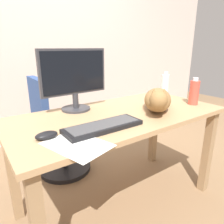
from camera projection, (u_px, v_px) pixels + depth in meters
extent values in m
plane|color=#846647|center=(119.00, 201.00, 1.60)|extent=(8.00, 8.00, 0.00)
cube|color=beige|center=(40.00, 33.00, 2.41)|extent=(6.00, 0.04, 2.60)
cube|color=tan|center=(120.00, 115.00, 1.39)|extent=(1.44, 0.70, 0.03)
cube|color=#977752|center=(207.00, 152.00, 1.64)|extent=(0.06, 0.06, 0.69)
cube|color=#977752|center=(12.00, 174.00, 1.36)|extent=(0.06, 0.06, 0.69)
cube|color=#977752|center=(154.00, 129.00, 2.09)|extent=(0.06, 0.06, 0.69)
cylinder|color=black|center=(65.00, 167.00, 2.01)|extent=(0.48, 0.48, 0.04)
cylinder|color=black|center=(64.00, 149.00, 1.95)|extent=(0.06, 0.06, 0.45)
cylinder|color=navy|center=(62.00, 124.00, 1.88)|extent=(0.44, 0.44, 0.06)
cube|color=navy|center=(38.00, 102.00, 1.70)|extent=(0.06, 0.35, 0.40)
cylinder|color=#333338|center=(76.00, 109.00, 1.46)|extent=(0.20, 0.20, 0.01)
cylinder|color=#333338|center=(76.00, 101.00, 1.44)|extent=(0.04, 0.04, 0.10)
cube|color=#333338|center=(74.00, 72.00, 1.38)|extent=(0.48, 0.04, 0.30)
cube|color=black|center=(75.00, 72.00, 1.37)|extent=(0.45, 0.02, 0.27)
cube|color=black|center=(103.00, 127.00, 1.12)|extent=(0.44, 0.15, 0.02)
cube|color=#444447|center=(103.00, 124.00, 1.11)|extent=(0.40, 0.12, 0.00)
ellipsoid|color=olive|center=(158.00, 100.00, 1.43)|extent=(0.39, 0.38, 0.15)
sphere|color=olive|center=(159.00, 100.00, 1.22)|extent=(0.11, 0.11, 0.11)
cone|color=olive|center=(164.00, 92.00, 1.20)|extent=(0.04, 0.04, 0.04)
cone|color=olive|center=(154.00, 92.00, 1.21)|extent=(0.04, 0.04, 0.04)
cylinder|color=olive|center=(162.00, 99.00, 1.68)|extent=(0.09, 0.18, 0.03)
ellipsoid|color=black|center=(46.00, 135.00, 0.99)|extent=(0.11, 0.06, 0.04)
cube|color=white|center=(77.00, 144.00, 0.94)|extent=(0.28, 0.34, 0.00)
cylinder|color=#D84C3D|center=(194.00, 93.00, 1.57)|extent=(0.07, 0.07, 0.18)
cylinder|color=silver|center=(196.00, 79.00, 1.54)|extent=(0.04, 0.04, 0.02)
cylinder|color=silver|center=(165.00, 86.00, 1.80)|extent=(0.07, 0.07, 0.20)
cylinder|color=silver|center=(166.00, 73.00, 1.77)|extent=(0.04, 0.04, 0.02)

